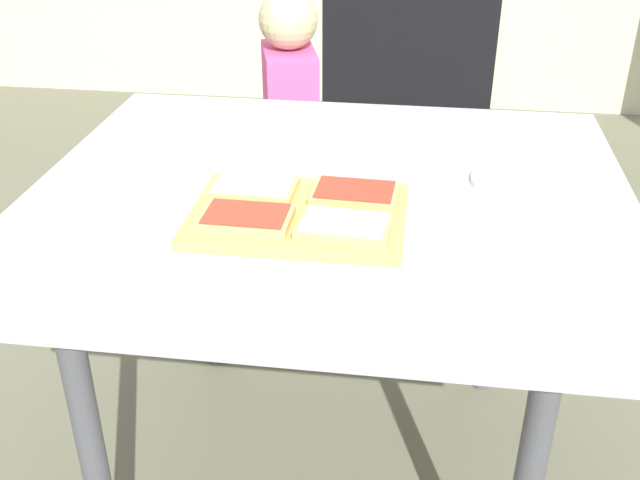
% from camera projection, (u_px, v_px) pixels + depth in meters
% --- Properties ---
extents(ground_plane, '(16.00, 16.00, 0.00)m').
position_uv_depth(ground_plane, '(328.00, 472.00, 1.79)').
color(ground_plane, '#64634E').
extents(dining_table, '(1.13, 0.99, 0.74)m').
position_uv_depth(dining_table, '(330.00, 224.00, 1.46)').
color(dining_table, '#B0ADB3').
rests_on(dining_table, ground).
extents(cutting_board, '(0.37, 0.27, 0.02)m').
position_uv_depth(cutting_board, '(298.00, 216.00, 1.31)').
color(cutting_board, tan).
rests_on(cutting_board, dining_table).
extents(pizza_slice_near_right, '(0.16, 0.11, 0.02)m').
position_uv_depth(pizza_slice_near_right, '(344.00, 226.00, 1.23)').
color(pizza_slice_near_right, '#E9B064').
rests_on(pizza_slice_near_right, cutting_board).
extents(pizza_slice_near_left, '(0.15, 0.10, 0.02)m').
position_uv_depth(pizza_slice_near_left, '(246.00, 218.00, 1.26)').
color(pizza_slice_near_left, '#E9B064').
rests_on(pizza_slice_near_left, cutting_board).
extents(pizza_slice_far_left, '(0.15, 0.10, 0.02)m').
position_uv_depth(pizza_slice_far_left, '(254.00, 188.00, 1.36)').
color(pizza_slice_far_left, '#E9B064').
rests_on(pizza_slice_far_left, cutting_board).
extents(pizza_slice_far_right, '(0.16, 0.11, 0.02)m').
position_uv_depth(pizza_slice_far_right, '(355.00, 194.00, 1.34)').
color(pizza_slice_far_right, '#E9B064').
rests_on(pizza_slice_far_right, cutting_board).
extents(plate_white_right, '(0.18, 0.18, 0.01)m').
position_uv_depth(plate_white_right, '(519.00, 182.00, 1.44)').
color(plate_white_right, white).
rests_on(plate_white_right, dining_table).
extents(plate_white_left, '(0.18, 0.18, 0.01)m').
position_uv_depth(plate_white_left, '(174.00, 165.00, 1.51)').
color(plate_white_left, white).
rests_on(plate_white_left, dining_table).
extents(child_left, '(0.20, 0.27, 0.96)m').
position_uv_depth(child_left, '(291.00, 135.00, 2.21)').
color(child_left, '#48485E').
rests_on(child_left, ground).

